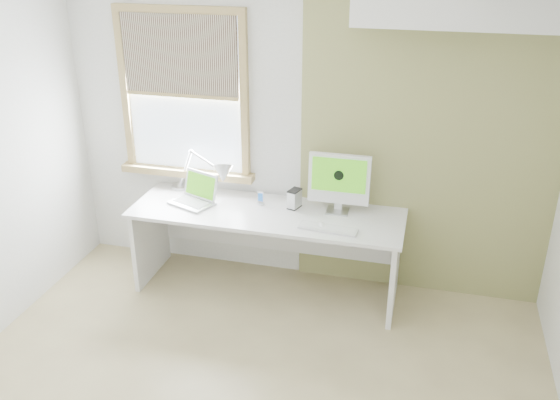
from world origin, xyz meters
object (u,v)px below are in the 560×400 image
(desk, at_px, (269,230))
(desk_lamp, at_px, (215,175))
(imac, at_px, (339,180))
(laptop, at_px, (196,196))
(external_drive, at_px, (294,199))

(desk, relative_size, desk_lamp, 3.43)
(desk_lamp, relative_size, imac, 1.32)
(laptop, xyz_separation_m, external_drive, (0.82, 0.10, 0.02))
(imac, bearing_deg, desk, -169.95)
(laptop, bearing_deg, desk_lamp, 54.37)
(desk_lamp, bearing_deg, imac, -1.71)
(laptop, bearing_deg, desk, 2.84)
(desk, bearing_deg, desk_lamp, 165.55)
(desk_lamp, relative_size, external_drive, 4.05)
(laptop, relative_size, external_drive, 2.65)
(external_drive, bearing_deg, desk_lamp, 175.16)
(external_drive, bearing_deg, imac, 4.55)
(desk, bearing_deg, laptop, -177.16)
(desk, height_order, desk_lamp, desk_lamp)
(desk, distance_m, desk_lamp, 0.65)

